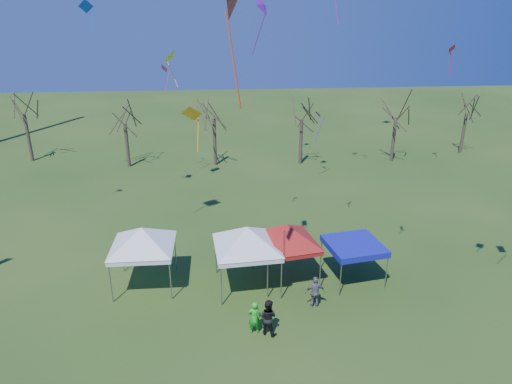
# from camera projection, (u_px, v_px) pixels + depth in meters

# --- Properties ---
(ground) EXTENTS (140.00, 140.00, 0.00)m
(ground) POSITION_uv_depth(u_px,v_px,m) (267.00, 318.00, 22.67)
(ground) COLOR #254917
(ground) RESTS_ON ground
(tree_0) EXTENTS (3.83, 3.83, 8.44)m
(tree_0) POSITION_uv_depth(u_px,v_px,m) (21.00, 96.00, 43.84)
(tree_0) COLOR #3D2D21
(tree_0) RESTS_ON ground
(tree_1) EXTENTS (3.42, 3.42, 7.54)m
(tree_1) POSITION_uv_depth(u_px,v_px,m) (123.00, 107.00, 42.41)
(tree_1) COLOR #3D2D21
(tree_1) RESTS_ON ground
(tree_2) EXTENTS (3.71, 3.71, 8.18)m
(tree_2) POSITION_uv_depth(u_px,v_px,m) (213.00, 101.00, 42.67)
(tree_2) COLOR #3D2D21
(tree_2) RESTS_ON ground
(tree_3) EXTENTS (3.59, 3.59, 7.91)m
(tree_3) POSITION_uv_depth(u_px,v_px,m) (302.00, 102.00, 43.14)
(tree_3) COLOR #3D2D21
(tree_3) RESTS_ON ground
(tree_4) EXTENTS (3.58, 3.58, 7.89)m
(tree_4) POSITION_uv_depth(u_px,v_px,m) (398.00, 101.00, 43.89)
(tree_4) COLOR #3D2D21
(tree_4) RESTS_ON ground
(tree_5) EXTENTS (3.39, 3.39, 7.46)m
(tree_5) POSITION_uv_depth(u_px,v_px,m) (469.00, 99.00, 46.62)
(tree_5) COLOR #3D2D21
(tree_5) RESTS_ON ground
(tent_white_west) EXTENTS (4.62, 4.62, 4.07)m
(tent_white_west) POSITION_uv_depth(u_px,v_px,m) (141.00, 232.00, 24.18)
(tent_white_west) COLOR gray
(tent_white_west) RESTS_ON ground
(tent_white_mid) EXTENTS (4.73, 4.73, 4.18)m
(tent_white_mid) POSITION_uv_depth(u_px,v_px,m) (247.00, 231.00, 24.06)
(tent_white_mid) COLOR gray
(tent_white_mid) RESTS_ON ground
(tent_red) EXTENTS (4.42, 4.42, 3.96)m
(tent_red) POSITION_uv_depth(u_px,v_px,m) (286.00, 228.00, 24.76)
(tent_red) COLOR gray
(tent_red) RESTS_ON ground
(tent_blue) EXTENTS (3.33, 3.33, 2.28)m
(tent_blue) POSITION_uv_depth(u_px,v_px,m) (354.00, 246.00, 25.18)
(tent_blue) COLOR gray
(tent_blue) RESTS_ON ground
(person_green) EXTENTS (0.62, 0.42, 1.69)m
(person_green) POSITION_uv_depth(u_px,v_px,m) (254.00, 317.00, 21.33)
(person_green) COLOR green
(person_green) RESTS_ON ground
(person_dark) EXTENTS (1.12, 1.05, 1.83)m
(person_dark) POSITION_uv_depth(u_px,v_px,m) (268.00, 317.00, 21.24)
(person_dark) COLOR black
(person_dark) RESTS_ON ground
(person_grey) EXTENTS (1.03, 0.43, 1.76)m
(person_grey) POSITION_uv_depth(u_px,v_px,m) (315.00, 292.00, 23.18)
(person_grey) COLOR slate
(person_grey) RESTS_ON ground
(kite_22) EXTENTS (0.89, 0.97, 2.62)m
(kite_22) POSITION_uv_depth(u_px,v_px,m) (318.00, 115.00, 38.82)
(kite_22) COLOR purple
(kite_22) RESTS_ON ground
(kite_1) EXTENTS (1.12, 0.86, 2.22)m
(kite_1) POSITION_uv_depth(u_px,v_px,m) (192.00, 114.00, 20.91)
(kite_1) COLOR #FF9D0D
(kite_1) RESTS_ON ground
(kite_12) EXTENTS (1.02, 0.91, 2.71)m
(kite_12) POSITION_uv_depth(u_px,v_px,m) (452.00, 49.00, 38.58)
(kite_12) COLOR red
(kite_12) RESTS_ON ground
(kite_11) EXTENTS (1.33, 1.57, 2.85)m
(kite_11) POSITION_uv_depth(u_px,v_px,m) (169.00, 57.00, 33.77)
(kite_11) COLOR #FFF11A
(kite_11) RESTS_ON ground
(kite_27) EXTENTS (1.06, 1.22, 2.55)m
(kite_27) POSITION_uv_depth(u_px,v_px,m) (262.00, 6.00, 19.70)
(kite_27) COLOR #6B18A8
(kite_27) RESTS_ON ground
(kite_2) EXTENTS (1.26, 0.82, 2.89)m
(kite_2) POSITION_uv_depth(u_px,v_px,m) (86.00, 6.00, 35.76)
(kite_2) COLOR blue
(kite_2) RESTS_ON ground
(kite_5) EXTENTS (0.72, 1.28, 4.07)m
(kite_5) POSITION_uv_depth(u_px,v_px,m) (231.00, 2.00, 14.17)
(kite_5) COLOR red
(kite_5) RESTS_ON ground
(kite_13) EXTENTS (0.97, 1.03, 2.28)m
(kite_13) POSITION_uv_depth(u_px,v_px,m) (165.00, 69.00, 38.10)
(kite_13) COLOR #E0317E
(kite_13) RESTS_ON ground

